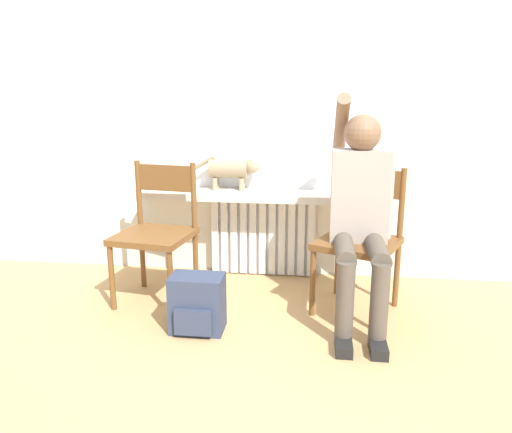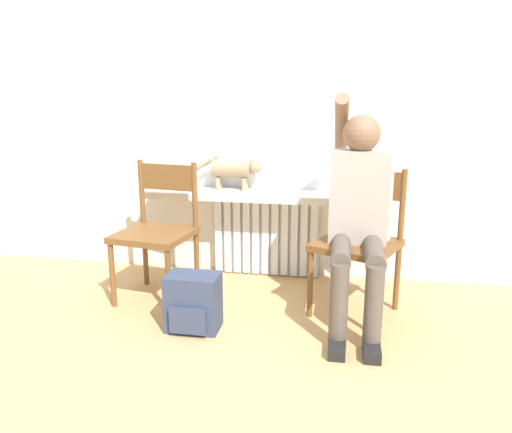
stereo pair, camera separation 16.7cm
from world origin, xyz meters
name	(u,v)px [view 2 (the right image)]	position (x,y,z in m)	size (l,w,h in m)	color
ground_plane	(233,348)	(0.00, 0.00, 0.00)	(12.00, 12.00, 0.00)	tan
wall_with_window	(269,90)	(0.00, 1.23, 1.35)	(7.00, 0.06, 2.70)	silver
radiator	(266,235)	(0.00, 1.15, 0.30)	(0.78, 0.08, 0.60)	white
windowsill	(264,195)	(0.00, 1.05, 0.63)	(1.74, 0.30, 0.05)	silver
window_glass	(268,98)	(0.00, 1.20, 1.30)	(1.67, 0.01, 1.29)	white
chair_left	(158,229)	(-0.64, 0.61, 0.47)	(0.51, 0.51, 0.89)	brown
chair_right	(359,239)	(0.66, 0.61, 0.47)	(0.60, 0.60, 0.89)	brown
person	(359,209)	(0.64, 0.48, 0.68)	(0.36, 1.03, 1.34)	brown
cat	(235,169)	(-0.22, 1.09, 0.81)	(0.50, 0.13, 0.25)	#9E896B
backpack	(193,303)	(-0.27, 0.18, 0.16)	(0.30, 0.23, 0.33)	#333D56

